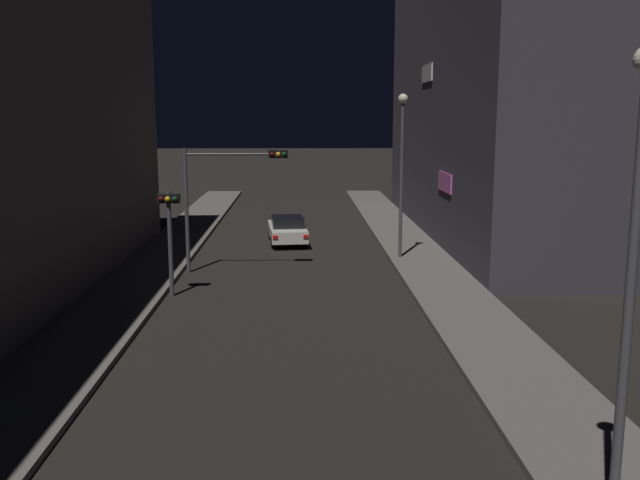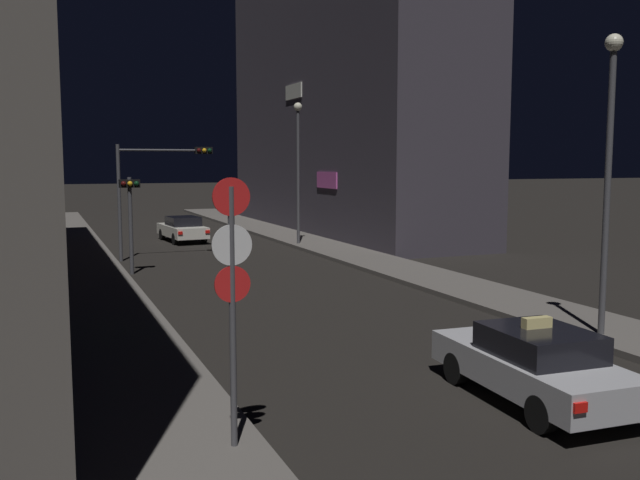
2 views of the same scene
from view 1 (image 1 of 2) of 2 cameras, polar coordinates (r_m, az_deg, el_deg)
name	(u,v)px [view 1 (image 1 of 2)]	position (r m, az deg, el deg)	size (l,w,h in m)	color
sidewalk_left	(139,281)	(28.43, -14.69, -3.28)	(2.87, 65.68, 0.18)	#5B5651
sidewalk_right	(438,279)	(28.27, 9.64, -3.16)	(2.87, 65.68, 0.18)	#5B5651
building_facade_right	(485,59)	(39.51, 13.41, 14.29)	(6.22, 26.99, 19.15)	#3D3842
far_car	(287,229)	(36.06, -2.71, 0.88)	(2.18, 4.59, 1.42)	silver
traffic_light_overhead	(226,183)	(29.11, -7.78, 4.68)	(4.33, 0.41, 5.23)	#47474C
traffic_light_left_kerb	(169,222)	(25.61, -12.29, 1.45)	(0.80, 0.42, 3.86)	#47474C
street_lamp_near_block	(634,240)	(11.08, 24.43, -0.02)	(0.42, 0.42, 7.32)	#47474C
street_lamp_far_block	(402,155)	(31.37, 6.75, 6.96)	(0.44, 0.44, 7.33)	#47474C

